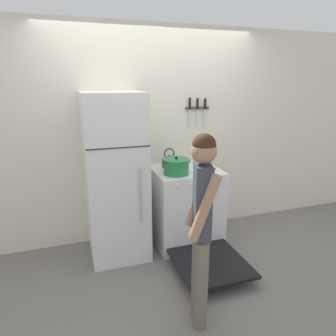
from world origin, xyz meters
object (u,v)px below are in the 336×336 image
(refrigerator, at_px, (115,177))
(person, at_px, (202,222))
(stove_range, at_px, (187,207))
(tea_kettle, at_px, (169,161))
(utensil_jar, at_px, (196,159))
(dutch_oven_pot, at_px, (176,166))

(refrigerator, relative_size, person, 1.16)
(stove_range, distance_m, tea_kettle, 0.59)
(refrigerator, relative_size, stove_range, 1.27)
(utensil_jar, bearing_deg, person, -111.97)
(tea_kettle, distance_m, person, 1.41)
(tea_kettle, bearing_deg, person, -98.71)
(dutch_oven_pot, bearing_deg, utensil_jar, 37.84)
(refrigerator, relative_size, tea_kettle, 7.80)
(refrigerator, relative_size, dutch_oven_pot, 5.40)
(stove_range, bearing_deg, tea_kettle, 132.07)
(stove_range, distance_m, dutch_oven_pot, 0.59)
(dutch_oven_pot, xyz_separation_m, person, (-0.20, -1.12, -0.12))
(stove_range, relative_size, tea_kettle, 6.17)
(dutch_oven_pot, height_order, utensil_jar, utensil_jar)
(stove_range, height_order, dutch_oven_pot, dutch_oven_pot)
(dutch_oven_pot, height_order, person, person)
(refrigerator, height_order, stove_range, refrigerator)
(stove_range, xyz_separation_m, dutch_oven_pot, (-0.17, -0.10, 0.55))
(tea_kettle, height_order, person, person)
(refrigerator, bearing_deg, stove_range, -2.84)
(stove_range, distance_m, person, 1.34)
(refrigerator, xyz_separation_m, tea_kettle, (0.67, 0.14, 0.09))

